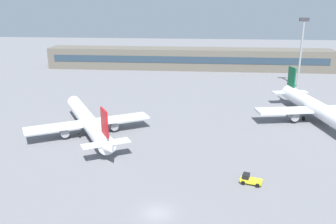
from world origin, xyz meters
TOP-DOWN VIEW (x-y plane):
  - ground_plane at (0.00, 40.00)m, footprint 400.00×400.00m
  - terminal_building at (0.00, 114.58)m, footprint 122.88×12.13m
  - airplane_near at (-19.97, 31.67)m, footprint 26.69×36.70m
  - airplane_mid at (35.32, 43.98)m, footprint 31.15×44.12m
  - baggage_tug_yellow at (14.47, 10.16)m, footprint 3.88×2.65m
  - floodlight_tower_west at (39.77, 84.00)m, footprint 3.20×0.80m

SIDE VIEW (x-z plane):
  - ground_plane at x=0.00m, z-range 0.00..0.00m
  - baggage_tug_yellow at x=14.47m, z-range -0.08..1.67m
  - airplane_near at x=-19.97m, z-range -1.96..8.08m
  - airplane_mid at x=35.32m, z-range -2.14..8.84m
  - terminal_building at x=0.00m, z-range 0.00..9.00m
  - floodlight_tower_west at x=39.77m, z-range 1.98..25.68m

